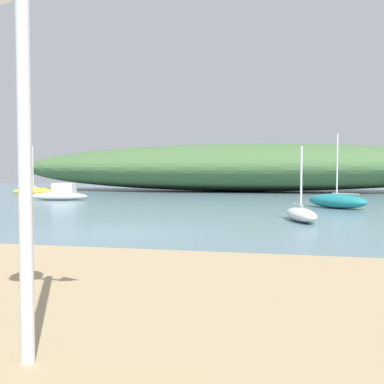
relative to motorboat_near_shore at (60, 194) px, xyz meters
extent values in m
plane|color=slate|center=(10.20, -15.22, -0.43)|extent=(120.00, 120.00, 0.00)
ellipsoid|color=#476B3D|center=(10.40, 18.35, 2.06)|extent=(49.25, 13.71, 4.98)
cylinder|color=silver|center=(13.27, -24.45, 1.46)|extent=(0.12, 0.12, 3.36)
ellipsoid|color=white|center=(-0.12, -0.02, -0.15)|extent=(4.29, 1.95, 0.55)
cube|color=silver|center=(0.29, 0.04, 0.35)|extent=(1.59, 1.27, 0.84)
ellipsoid|color=teal|center=(18.16, -3.43, -0.03)|extent=(3.54, 3.44, 0.79)
cylinder|color=silver|center=(18.16, -3.43, 1.85)|extent=(0.08, 0.08, 3.44)
cylinder|color=silver|center=(18.55, -3.80, 0.38)|extent=(1.22, 1.15, 0.06)
ellipsoid|color=white|center=(16.07, -10.32, -0.17)|extent=(1.60, 3.15, 0.52)
cylinder|color=silver|center=(16.07, -10.32, 1.23)|extent=(0.08, 0.08, 2.58)
cylinder|color=silver|center=(15.96, -9.88, 0.19)|extent=(0.39, 1.33, 0.06)
ellipsoid|color=gold|center=(-5.31, 5.11, -0.07)|extent=(3.40, 2.21, 0.71)
cylinder|color=silver|center=(-5.31, 5.11, 1.92)|extent=(0.08, 0.08, 3.70)
cylinder|color=silver|center=(-5.76, 4.93, 0.32)|extent=(1.37, 0.58, 0.06)
camera|label=1|loc=(15.48, -27.84, 1.44)|focal=40.75mm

